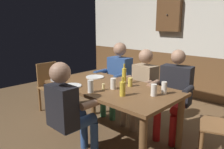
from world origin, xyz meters
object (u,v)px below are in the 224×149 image
person_3 (69,108)px  person_0 (117,75)px  person_2 (174,90)px  plate_1 (72,86)px  plate_0 (95,77)px  pint_glass_3 (164,88)px  bottle_1 (124,76)px  bottle_0 (123,89)px  condiment_caddy (56,80)px  person_1 (142,84)px  pint_glass_2 (113,84)px  table_candle (103,87)px  pint_glass_1 (154,90)px  chair_empty_near_right (51,85)px  dining_table (111,93)px  wall_dart_cabinet (169,15)px  pint_glass_4 (130,82)px  pint_glass_0 (91,86)px

person_3 → person_0: bearing=111.1°
person_2 → plate_1: person_2 is taller
plate_0 → pint_glass_3: bearing=1.6°
bottle_1 → bottle_0: bearing=-51.1°
person_2 → condiment_caddy: person_2 is taller
person_1 → pint_glass_2: 0.80m
table_candle → pint_glass_1: (0.58, 0.25, 0.03)m
plate_0 → person_2: bearing=27.0°
plate_0 → condiment_caddy: bearing=-112.8°
chair_empty_near_right → person_1: bearing=114.4°
dining_table → bottle_0: 0.46m
wall_dart_cabinet → bottle_0: bearing=-69.9°
person_0 → table_candle: 1.08m
dining_table → pint_glass_2: 0.22m
plate_1 → pint_glass_2: bearing=32.1°
chair_empty_near_right → bottle_0: 1.95m
table_candle → pint_glass_4: size_ratio=0.69×
bottle_0 → condiment_caddy: bearing=-170.6°
person_3 → pint_glass_2: size_ratio=8.47×
pint_glass_4 → wall_dart_cabinet: (-0.76, 2.22, 0.93)m
pint_glass_2 → dining_table: bearing=145.8°
person_1 → pint_glass_0: size_ratio=7.80×
person_1 → wall_dart_cabinet: bearing=-66.0°
plate_1 → pint_glass_4: size_ratio=2.27×
condiment_caddy → pint_glass_4: 1.07m
person_0 → person_2: bearing=176.4°
chair_empty_near_right → condiment_caddy: bearing=65.0°
chair_empty_near_right → bottle_0: size_ratio=3.91×
plate_1 → pint_glass_2: (0.48, 0.30, 0.06)m
bottle_1 → pint_glass_4: bearing=-18.8°
chair_empty_near_right → plate_0: size_ratio=3.21×
person_0 → person_1: size_ratio=1.06×
wall_dart_cabinet → bottle_1: bearing=-74.2°
plate_0 → pint_glass_3: 1.19m
person_1 → table_candle: bearing=99.2°
bottle_1 → pint_glass_0: (-0.03, -0.58, -0.03)m
pint_glass_2 → chair_empty_near_right: bearing=177.5°
person_1 → pint_glass_4: person_1 is taller
dining_table → condiment_caddy: bearing=-152.8°
pint_glass_0 → pint_glass_4: size_ratio=1.32×
person_1 → plate_0: 0.74m
person_0 → plate_0: (0.03, -0.55, 0.08)m
person_0 → bottle_0: bearing=132.0°
plate_1 → plate_0: bearing=104.6°
dining_table → pint_glass_1: (0.63, 0.06, 0.17)m
plate_1 → pint_glass_1: 1.09m
condiment_caddy → pint_glass_2: size_ratio=0.99×
pint_glass_0 → pint_glass_2: (0.10, 0.29, -0.01)m
person_3 → pint_glass_3: size_ratio=7.96×
pint_glass_1 → pint_glass_3: (0.05, 0.14, 0.01)m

